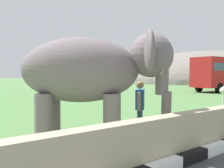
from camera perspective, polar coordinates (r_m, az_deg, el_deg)
The scene contains 5 objects.
barrier_parapet at distance 4.62m, azimuth 2.12°, elevation -14.87°, with size 28.00×0.36×1.00m, color tan.
elephant at distance 6.67m, azimuth -4.12°, elevation 2.75°, with size 3.91×3.73×2.93m.
person_handler at distance 7.53m, azimuth 6.32°, elevation -4.87°, with size 0.56×0.50×1.66m.
bus_red at distance 29.18m, azimuth 23.85°, elevation 2.54°, with size 8.09×3.09×3.50m.
hill_east at distance 64.41m, azimuth 21.61°, elevation 0.50°, with size 46.16×36.93×14.31m.
Camera 1 is at (-0.88, 0.29, 1.87)m, focal length 40.56 mm.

